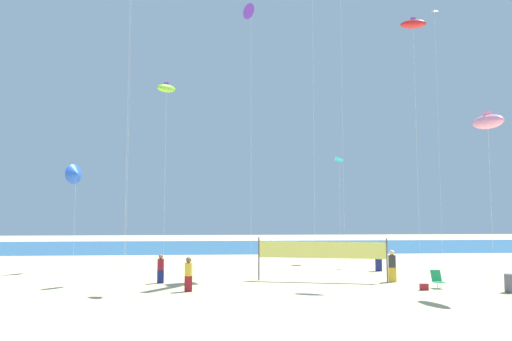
# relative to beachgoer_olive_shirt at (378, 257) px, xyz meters

# --- Properties ---
(ground_plane) EXTENTS (120.00, 120.00, 0.00)m
(ground_plane) POSITION_rel_beachgoer_olive_shirt_xyz_m (-6.64, -12.42, -0.92)
(ground_plane) COLOR #D1BC89
(ocean_band) EXTENTS (120.00, 20.00, 0.01)m
(ocean_band) POSITION_rel_beachgoer_olive_shirt_xyz_m (-6.64, 22.39, -0.91)
(ocean_band) COLOR #28608C
(ocean_band) RESTS_ON ground
(beachgoer_olive_shirt) EXTENTS (0.39, 0.39, 1.72)m
(beachgoer_olive_shirt) POSITION_rel_beachgoer_olive_shirt_xyz_m (0.00, 0.00, 0.00)
(beachgoer_olive_shirt) COLOR navy
(beachgoer_olive_shirt) RESTS_ON ground
(beachgoer_maroon_shirt) EXTENTS (0.36, 0.36, 1.55)m
(beachgoer_maroon_shirt) POSITION_rel_beachgoer_olive_shirt_xyz_m (-13.43, -4.30, -0.09)
(beachgoer_maroon_shirt) COLOR navy
(beachgoer_maroon_shirt) RESTS_ON ground
(beachgoer_charcoal_shirt) EXTENTS (0.40, 0.40, 1.74)m
(beachgoer_charcoal_shirt) POSITION_rel_beachgoer_olive_shirt_xyz_m (-0.77, -4.70, 0.02)
(beachgoer_charcoal_shirt) COLOR gold
(beachgoer_charcoal_shirt) RESTS_ON ground
(beachgoer_mustard_shirt) EXTENTS (0.38, 0.38, 1.65)m
(beachgoer_mustard_shirt) POSITION_rel_beachgoer_olive_shirt_xyz_m (-11.72, -7.12, -0.03)
(beachgoer_mustard_shirt) COLOR maroon
(beachgoer_mustard_shirt) RESTS_ON ground
(folding_beach_chair) EXTENTS (0.52, 0.65, 0.89)m
(folding_beach_chair) POSITION_rel_beachgoer_olive_shirt_xyz_m (0.77, -6.89, -0.45)
(folding_beach_chair) COLOR #1E8C4C
(folding_beach_chair) RESTS_ON ground
(trash_barrel) EXTENTS (0.53, 0.53, 0.88)m
(trash_barrel) POSITION_rel_beachgoer_olive_shirt_xyz_m (3.66, -8.43, -0.48)
(trash_barrel) COLOR #595960
(trash_barrel) RESTS_ON ground
(volleyball_net) EXTENTS (6.95, 1.61, 2.40)m
(volleyball_net) POSITION_rel_beachgoer_olive_shirt_xyz_m (-4.61, -4.30, 0.71)
(volleyball_net) COLOR #4C4C51
(volleyball_net) RESTS_ON ground
(beach_handbag) EXTENTS (0.40, 0.20, 0.32)m
(beach_handbag) POSITION_rel_beachgoer_olive_shirt_xyz_m (-0.18, -7.50, -0.76)
(beach_handbag) COLOR maroon
(beach_handbag) RESTS_ON ground
(kite_blue_delta) EXTENTS (1.14, 1.36, 6.98)m
(kite_blue_delta) POSITION_rel_beachgoer_olive_shirt_xyz_m (-19.78, 1.34, 5.40)
(kite_blue_delta) COLOR silver
(kite_blue_delta) RESTS_ON ground
(kite_lime_inflatable) EXTENTS (1.28, 1.30, 11.41)m
(kite_lime_inflatable) POSITION_rel_beachgoer_olive_shirt_xyz_m (-13.44, -3.00, 10.10)
(kite_lime_inflatable) COLOR silver
(kite_lime_inflatable) RESTS_ON ground
(kite_white_diamond) EXTENTS (0.52, 0.52, 20.33)m
(kite_white_diamond) POSITION_rel_beachgoer_olive_shirt_xyz_m (7.03, 5.92, 17.82)
(kite_white_diamond) COLOR silver
(kite_white_diamond) RESTS_ON ground
(kite_cyan_diamond) EXTENTS (0.89, 0.89, 8.12)m
(kite_cyan_diamond) POSITION_rel_beachgoer_olive_shirt_xyz_m (-1.11, 5.56, 6.93)
(kite_cyan_diamond) COLOR silver
(kite_cyan_diamond) RESTS_ON ground
(kite_red_inflatable) EXTENTS (1.54, 1.05, 15.04)m
(kite_red_inflatable) POSITION_rel_beachgoer_olive_shirt_xyz_m (0.82, -4.66, 13.69)
(kite_red_inflatable) COLOR silver
(kite_red_inflatable) RESTS_ON ground
(kite_pink_inflatable) EXTENTS (1.08, 2.06, 8.65)m
(kite_pink_inflatable) POSITION_rel_beachgoer_olive_shirt_xyz_m (2.51, -9.07, 7.20)
(kite_pink_inflatable) COLOR silver
(kite_pink_inflatable) RESTS_ON ground
(kite_violet_delta) EXTENTS (0.90, 0.94, 15.54)m
(kite_violet_delta) POSITION_rel_beachgoer_olive_shirt_xyz_m (-8.56, -4.66, 14.13)
(kite_violet_delta) COLOR silver
(kite_violet_delta) RESTS_ON ground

